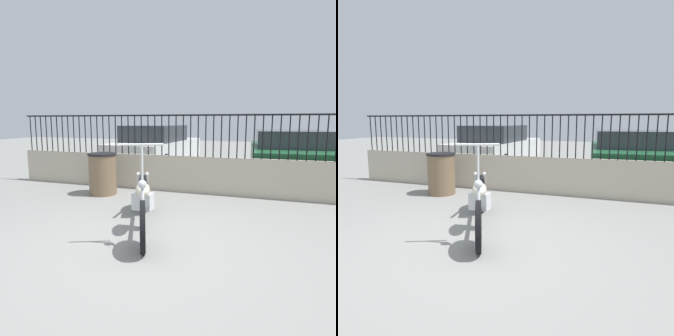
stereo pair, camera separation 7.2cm
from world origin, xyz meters
The scene contains 7 objects.
ground_plane centered at (0.00, 0.00, 0.00)m, with size 40.00×40.00×0.00m, color gray.
low_wall centered at (0.00, 3.04, 0.39)m, with size 9.03×0.18×0.79m.
fence_railing centered at (0.00, 3.04, 1.36)m, with size 9.03×0.04×0.90m.
motorcycle_black centered at (-0.30, 0.76, 0.40)m, with size 1.05×2.18×1.29m.
trash_bin centered at (-1.87, 2.26, 0.44)m, with size 0.60×0.60×0.88m.
car_white centered at (-2.08, 6.02, 0.70)m, with size 1.95×4.39×1.41m.
car_green centered at (1.95, 5.40, 0.67)m, with size 2.19×4.28×1.31m.
Camera 2 is at (1.51, -3.18, 1.55)m, focal length 32.00 mm.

